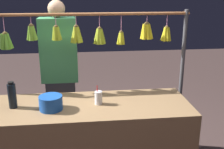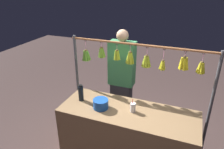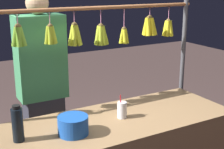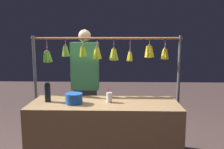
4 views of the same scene
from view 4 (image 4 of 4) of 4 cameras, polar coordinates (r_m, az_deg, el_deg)
The scene contains 6 objects.
market_counter at distance 3.27m, azimuth -1.78°, elevation -13.74°, with size 1.93×0.72×0.83m, color olive.
display_rack at distance 3.49m, azimuth -1.61°, elevation 2.36°, with size 2.18×0.15×1.70m.
water_bottle at distance 3.25m, azimuth -15.12°, elevation -4.18°, with size 0.08×0.08×0.26m.
blue_bucket at distance 3.09m, azimuth -9.06°, elevation -5.68°, with size 0.22×0.22×0.13m, color #1A4EAB.
drink_cup at distance 3.12m, azimuth -0.64°, elevation -5.49°, with size 0.08×0.08×0.19m.
vendor_person at distance 3.86m, azimuth -6.35°, elevation -2.97°, with size 0.43×0.23×1.79m.
Camera 4 is at (-0.19, 3.01, 1.66)m, focal length 38.31 mm.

